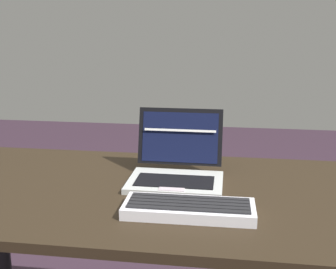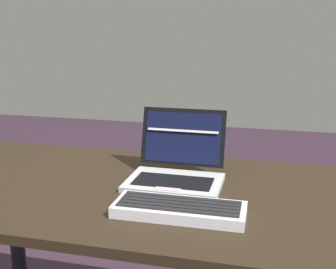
{
  "view_description": "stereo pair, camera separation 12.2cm",
  "coord_description": "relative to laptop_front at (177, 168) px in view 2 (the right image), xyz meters",
  "views": [
    {
      "loc": [
        0.08,
        -1.1,
        1.19
      ],
      "look_at": [
        -0.09,
        0.07,
        0.89
      ],
      "focal_mm": 45.38,
      "sensor_mm": 36.0,
      "label": 1
    },
    {
      "loc": [
        0.2,
        -1.08,
        1.19
      ],
      "look_at": [
        -0.09,
        0.07,
        0.89
      ],
      "focal_mm": 45.38,
      "sensor_mm": 36.0,
      "label": 2
    }
  ],
  "objects": [
    {
      "name": "desk",
      "position": [
        0.07,
        -0.07,
        -0.15
      ],
      "size": [
        1.67,
        0.68,
        0.75
      ],
      "color": "black",
      "rests_on": "ground"
    },
    {
      "name": "laptop_front",
      "position": [
        0.0,
        0.0,
        0.0
      ],
      "size": [
        0.27,
        0.24,
        0.2
      ],
      "color": "#B4B7B4",
      "rests_on": "desk"
    },
    {
      "name": "external_keyboard",
      "position": [
        0.06,
        -0.22,
        -0.03
      ],
      "size": [
        0.32,
        0.12,
        0.03
      ],
      "color": "silver",
      "rests_on": "desk"
    }
  ]
}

